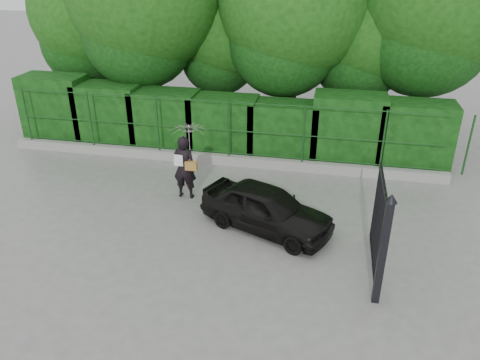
# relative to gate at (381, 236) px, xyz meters

# --- Properties ---
(ground) EXTENTS (80.00, 80.00, 0.00)m
(ground) POSITION_rel_gate_xyz_m (-4.60, 0.72, -1.19)
(ground) COLOR gray
(kerb) EXTENTS (14.00, 0.25, 0.30)m
(kerb) POSITION_rel_gate_xyz_m (-4.60, 5.22, -1.04)
(kerb) COLOR #9E9E99
(kerb) RESTS_ON ground
(fence) EXTENTS (14.13, 0.06, 1.80)m
(fence) POSITION_rel_gate_xyz_m (-4.38, 5.22, 0.01)
(fence) COLOR #174418
(fence) RESTS_ON kerb
(hedge) EXTENTS (14.20, 1.20, 2.29)m
(hedge) POSITION_rel_gate_xyz_m (-4.68, 6.22, -0.16)
(hedge) COLOR black
(hedge) RESTS_ON ground
(trees) EXTENTS (17.10, 6.15, 8.08)m
(trees) POSITION_rel_gate_xyz_m (-3.46, 8.46, 3.43)
(trees) COLOR black
(trees) RESTS_ON ground
(gate) EXTENTS (0.22, 2.33, 2.36)m
(gate) POSITION_rel_gate_xyz_m (0.00, 0.00, 0.00)
(gate) COLOR black
(gate) RESTS_ON ground
(woman) EXTENTS (0.99, 1.01, 2.10)m
(woman) POSITION_rel_gate_xyz_m (-4.79, 2.94, 0.19)
(woman) COLOR black
(woman) RESTS_ON ground
(car) EXTENTS (3.56, 2.51, 1.12)m
(car) POSITION_rel_gate_xyz_m (-2.48, 1.72, -0.63)
(car) COLOR black
(car) RESTS_ON ground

